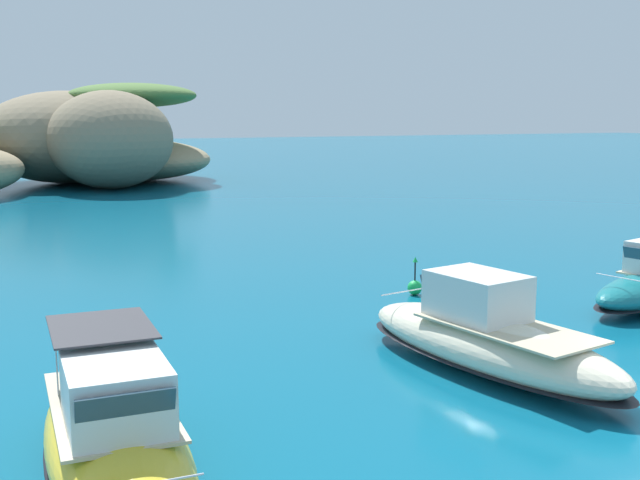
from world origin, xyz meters
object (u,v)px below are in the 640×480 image
Objects in this scene: motorboat_cream at (487,339)px; motorboat_yellow at (116,441)px; islet_large at (95,140)px; channel_buoy at (415,286)px.

motorboat_cream is 1.07× the size of motorboat_yellow.
motorboat_cream is at bearing -89.17° from islet_large.
islet_large reaches higher than motorboat_cream.
islet_large is 54.85m from channel_buoy.
islet_large is at bearing 90.83° from motorboat_cream.
motorboat_yellow is 5.80× the size of channel_buoy.
motorboat_cream is at bearing 13.57° from motorboat_yellow.
motorboat_yellow reaches higher than channel_buoy.
channel_buoy is (3.79, -54.58, -3.89)m from islet_large.
islet_large is at bearing 93.98° from channel_buoy.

